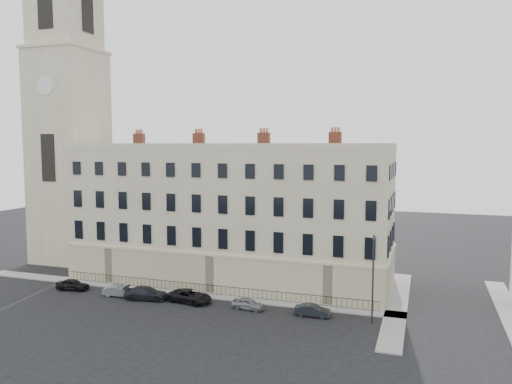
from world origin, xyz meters
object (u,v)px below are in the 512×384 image
car_a (73,284)px  streetlamp (373,275)px  car_b (119,291)px  car_d (190,296)px  car_c (146,293)px  car_e (248,304)px  car_f (312,310)px

car_a → streetlamp: (31.67, 0.14, 3.74)m
car_b → car_d: size_ratio=0.75×
car_a → car_d: 13.90m
car_c → car_e: 10.81m
car_e → car_c: bearing=98.1°
car_c → car_f: (17.03, 0.53, -0.10)m
car_b → car_c: 3.22m
car_b → streetlamp: 25.88m
car_a → car_e: bearing=-97.0°
car_c → car_e: size_ratio=1.40×
car_f → streetlamp: 6.56m
car_b → car_e: size_ratio=1.06×
car_f → car_c: bearing=90.1°
car_c → car_d: bearing=-92.4°
streetlamp → car_a: bearing=-171.5°
car_f → streetlamp: streetlamp is taller
car_a → streetlamp: streetlamp is taller
car_b → car_a: bearing=80.0°
car_c → streetlamp: bearing=-98.5°
car_d → streetlamp: bearing=-81.9°
car_a → car_f: bearing=-96.9°
car_b → car_e: car_b is taller
car_a → car_d: (13.90, 0.25, 0.03)m
car_c → car_e: bearing=-97.2°
car_b → streetlamp: streetlamp is taller
car_c → streetlamp: 22.68m
car_e → car_a: bearing=96.0°
car_b → car_e: (14.03, 0.44, -0.01)m
car_e → streetlamp: streetlamp is taller
car_b → car_c: size_ratio=0.76×
car_c → car_d: size_ratio=0.99×
car_d → car_e: car_d is taller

